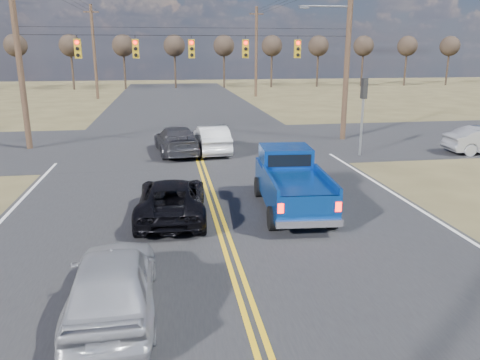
{
  "coord_description": "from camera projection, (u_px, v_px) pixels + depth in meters",
  "views": [
    {
      "loc": [
        -1.52,
        -8.7,
        5.19
      ],
      "look_at": [
        0.56,
        4.48,
        1.5
      ],
      "focal_mm": 35.0,
      "sensor_mm": 36.0,
      "label": 1
    }
  ],
  "objects": [
    {
      "name": "ground",
      "position": [
        247.0,
        305.0,
        9.9
      ],
      "size": [
        160.0,
        160.0,
        0.0
      ],
      "primitive_type": "plane",
      "color": "brown",
      "rests_on": "ground"
    },
    {
      "name": "treeline",
      "position": [
        184.0,
        44.0,
        34.04
      ],
      "size": [
        87.0,
        117.8,
        7.4
      ],
      "color": "#33261C",
      "rests_on": "ground"
    },
    {
      "name": "silver_suv",
      "position": [
        113.0,
        282.0,
        9.36
      ],
      "size": [
        1.8,
        4.28,
        1.45
      ],
      "primitive_type": "imported",
      "rotation": [
        0.0,
        0.0,
        3.16
      ],
      "color": "#ACAEB5",
      "rests_on": "ground"
    },
    {
      "name": "pickup_truck",
      "position": [
        291.0,
        183.0,
        15.63
      ],
      "size": [
        2.35,
        5.27,
        1.93
      ],
      "rotation": [
        0.0,
        0.0,
        -0.07
      ],
      "color": "black",
      "rests_on": "ground"
    },
    {
      "name": "signal_gantry",
      "position": [
        201.0,
        53.0,
        25.55
      ],
      "size": [
        19.6,
        4.83,
        10.0
      ],
      "color": "#473323",
      "rests_on": "ground"
    },
    {
      "name": "black_suv",
      "position": [
        172.0,
        199.0,
        14.93
      ],
      "size": [
        2.33,
        4.66,
        1.27
      ],
      "primitive_type": "imported",
      "rotation": [
        0.0,
        0.0,
        3.09
      ],
      "color": "black",
      "rests_on": "ground"
    },
    {
      "name": "utility_poles",
      "position": [
        193.0,
        50.0,
        24.68
      ],
      "size": [
        19.6,
        58.32,
        10.0
      ],
      "color": "#473323",
      "rests_on": "ground"
    },
    {
      "name": "dgrey_car_queue",
      "position": [
        177.0,
        140.0,
        24.31
      ],
      "size": [
        2.53,
        5.06,
        1.41
      ],
      "primitive_type": "imported",
      "rotation": [
        0.0,
        0.0,
        3.26
      ],
      "color": "#36363B",
      "rests_on": "ground"
    },
    {
      "name": "road_cross",
      "position": [
        194.0,
        144.0,
        27.03
      ],
      "size": [
        120.0,
        12.0,
        0.02
      ],
      "primitive_type": "cube",
      "color": "#28282B",
      "rests_on": "ground"
    },
    {
      "name": "road_main",
      "position": [
        206.0,
        180.0,
        19.42
      ],
      "size": [
        14.0,
        120.0,
        0.02
      ],
      "primitive_type": "cube",
      "color": "#28282B",
      "rests_on": "ground"
    },
    {
      "name": "white_car_queue",
      "position": [
        212.0,
        139.0,
        24.58
      ],
      "size": [
        1.69,
        4.4,
        1.43
      ],
      "primitive_type": "imported",
      "rotation": [
        0.0,
        0.0,
        3.18
      ],
      "color": "silver",
      "rests_on": "ground"
    }
  ]
}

